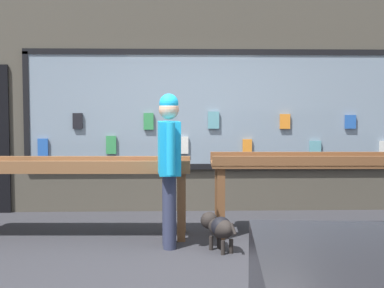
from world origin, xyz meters
name	(u,v)px	position (x,y,z in m)	size (l,w,h in m)	color
ground_plane	(205,255)	(0.00, 0.00, 0.00)	(40.00, 40.00, 0.00)	#2D2D33
shopfront_facade	(195,94)	(-0.01, 2.39, 1.70)	(8.78, 0.29, 3.44)	#4C473D
display_table_left	(73,173)	(-1.48, 0.84, 0.74)	(2.73, 0.72, 0.91)	brown
display_table_right	(327,170)	(1.48, 0.84, 0.77)	(2.73, 0.72, 0.96)	brown
person_browsing	(169,158)	(-0.37, 0.32, 0.96)	(0.25, 0.65, 1.65)	#2D334C
small_dog	(219,227)	(0.15, 0.15, 0.25)	(0.38, 0.51, 0.38)	black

